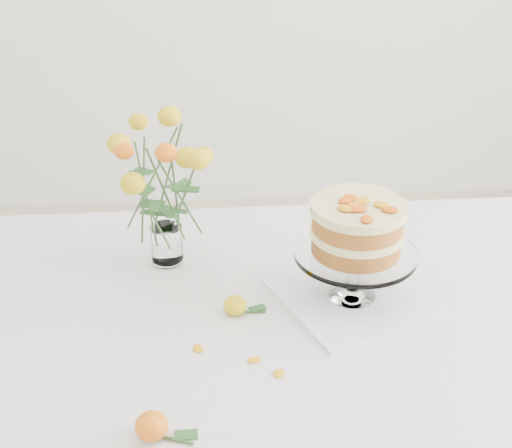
{
  "coord_description": "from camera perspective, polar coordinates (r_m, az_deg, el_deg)",
  "views": [
    {
      "loc": [
        -0.1,
        -1.14,
        1.59
      ],
      "look_at": [
        0.0,
        0.12,
        0.89
      ],
      "focal_mm": 50.0,
      "sensor_mm": 36.0,
      "label": 1
    }
  ],
  "objects": [
    {
      "name": "table",
      "position": [
        1.46,
        0.22,
        -9.82
      ],
      "size": [
        1.43,
        0.93,
        0.76
      ],
      "color": "tan",
      "rests_on": "ground"
    },
    {
      "name": "napkin",
      "position": [
        1.47,
        7.67,
        -5.81
      ],
      "size": [
        0.35,
        0.35,
        0.01
      ],
      "primitive_type": "cube",
      "rotation": [
        0.0,
        0.0,
        0.39
      ],
      "color": "white",
      "rests_on": "table"
    },
    {
      "name": "cake_stand",
      "position": [
        1.39,
        8.07,
        -0.69
      ],
      "size": [
        0.24,
        0.24,
        0.22
      ],
      "rotation": [
        0.0,
        0.0,
        -0.22
      ],
      "color": "white",
      "rests_on": "napkin"
    },
    {
      "name": "rose_vase",
      "position": [
        1.49,
        -7.53,
        3.76
      ],
      "size": [
        0.24,
        0.24,
        0.35
      ],
      "rotation": [
        0.0,
        0.0,
        -0.04
      ],
      "color": "white",
      "rests_on": "table"
    },
    {
      "name": "loose_rose_near",
      "position": [
        1.4,
        -1.67,
        -6.54
      ],
      "size": [
        0.08,
        0.05,
        0.04
      ],
      "rotation": [
        0.0,
        0.0,
        -0.06
      ],
      "color": "gold",
      "rests_on": "table"
    },
    {
      "name": "loose_rose_far",
      "position": [
        1.16,
        -8.33,
        -15.7
      ],
      "size": [
        0.09,
        0.05,
        0.04
      ],
      "rotation": [
        0.0,
        0.0,
        -0.37
      ],
      "color": "#E1410A",
      "rests_on": "table"
    },
    {
      "name": "stray_petal_a",
      "position": [
        1.33,
        -4.65,
        -9.91
      ],
      "size": [
        0.03,
        0.02,
        0.0
      ],
      "primitive_type": "ellipsoid",
      "color": "orange",
      "rests_on": "table"
    },
    {
      "name": "stray_petal_b",
      "position": [
        1.3,
        -0.14,
        -10.83
      ],
      "size": [
        0.03,
        0.02,
        0.0
      ],
      "primitive_type": "ellipsoid",
      "color": "orange",
      "rests_on": "table"
    },
    {
      "name": "stray_petal_c",
      "position": [
        1.27,
        1.84,
        -11.87
      ],
      "size": [
        0.03,
        0.02,
        0.0
      ],
      "primitive_type": "ellipsoid",
      "color": "orange",
      "rests_on": "table"
    }
  ]
}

